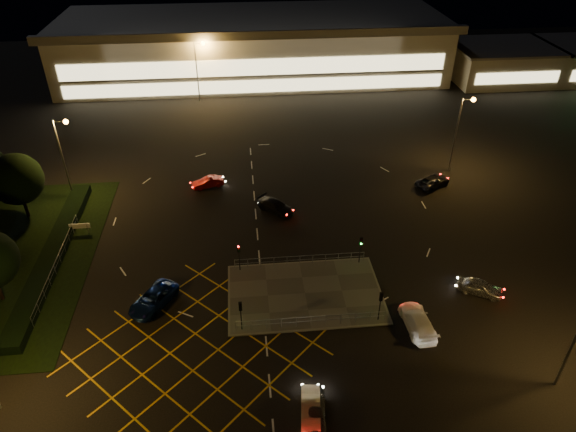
{
  "coord_description": "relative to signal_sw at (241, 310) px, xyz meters",
  "views": [
    {
      "loc": [
        -3.08,
        -37.49,
        33.01
      ],
      "look_at": [
        1.4,
        8.26,
        2.0
      ],
      "focal_mm": 32.0,
      "sensor_mm": 36.0,
      "label": 1
    }
  ],
  "objects": [
    {
      "name": "streetlight_far_right",
      "position": [
        34.44,
        55.99,
        4.2
      ],
      "size": [
        1.78,
        0.56,
        10.03
      ],
      "color": "slate",
      "rests_on": "ground"
    },
    {
      "name": "car_east_grey",
      "position": [
        24.48,
        22.24,
        -1.71
      ],
      "size": [
        5.22,
        4.29,
        1.32
      ],
      "primitive_type": "imported",
      "rotation": [
        0.0,
        0.0,
        2.1
      ],
      "color": "black",
      "rests_on": "ground"
    },
    {
      "name": "car_right_silver",
      "position": [
        22.31,
        2.57,
        -1.66
      ],
      "size": [
        4.41,
        3.46,
        1.41
      ],
      "primitive_type": "imported",
      "rotation": [
        0.0,
        0.0,
        1.06
      ],
      "color": "silver",
      "rests_on": "ground"
    },
    {
      "name": "car_circ_red",
      "position": [
        -3.65,
        24.75,
        -1.73
      ],
      "size": [
        4.06,
        2.36,
        1.27
      ],
      "primitive_type": "imported",
      "rotation": [
        0.0,
        0.0,
        4.99
      ],
      "color": "maroon",
      "rests_on": "ground"
    },
    {
      "name": "car_near_silver",
      "position": [
        5.1,
        -9.02,
        -1.7
      ],
      "size": [
        2.07,
        4.08,
        1.33
      ],
      "primitive_type": "imported",
      "rotation": [
        0.0,
        0.0,
        6.15
      ],
      "color": "#9EA1A5",
      "rests_on": "ground"
    },
    {
      "name": "retail_unit_a",
      "position": [
        50.0,
        59.97,
        0.85
      ],
      "size": [
        18.8,
        14.8,
        6.35
      ],
      "color": "beige",
      "rests_on": "ground"
    },
    {
      "name": "supermarket",
      "position": [
        4.0,
        67.95,
        2.95
      ],
      "size": [
        72.0,
        26.5,
        10.5
      ],
      "color": "beige",
      "rests_on": "ground"
    },
    {
      "name": "streetlight_nw",
      "position": [
        -19.56,
        23.99,
        4.2
      ],
      "size": [
        1.78,
        0.56,
        10.03
      ],
      "color": "slate",
      "rests_on": "ground"
    },
    {
      "name": "car_left_blue",
      "position": [
        -7.91,
        3.87,
        -1.64
      ],
      "size": [
        4.75,
        5.72,
        1.45
      ],
      "primitive_type": "imported",
      "rotation": [
        0.0,
        0.0,
        5.75
      ],
      "color": "navy",
      "rests_on": "ground"
    },
    {
      "name": "signal_sw",
      "position": [
        0.0,
        0.0,
        0.0
      ],
      "size": [
        0.28,
        0.3,
        3.15
      ],
      "rotation": [
        0.0,
        0.0,
        3.14
      ],
      "color": "black",
      "rests_on": "pedestrian_island"
    },
    {
      "name": "signal_ne",
      "position": [
        12.0,
        7.99,
        0.0
      ],
      "size": [
        0.28,
        0.3,
        3.15
      ],
      "color": "black",
      "rests_on": "pedestrian_island"
    },
    {
      "name": "tree_c",
      "position": [
        -24.0,
        19.99,
        2.59
      ],
      "size": [
        5.76,
        5.76,
        7.84
      ],
      "color": "black",
      "rests_on": "ground"
    },
    {
      "name": "grass_verge",
      "position": [
        -24.0,
        11.99,
        -2.33
      ],
      "size": [
        18.0,
        30.0,
        0.08
      ],
      "primitive_type": "cube",
      "color": "black",
      "rests_on": "ground"
    },
    {
      "name": "signal_nw",
      "position": [
        0.0,
        7.99,
        0.0
      ],
      "size": [
        0.28,
        0.3,
        3.15
      ],
      "color": "black",
      "rests_on": "pedestrian_island"
    },
    {
      "name": "ground",
      "position": [
        4.0,
        5.99,
        -2.37
      ],
      "size": [
        180.0,
        180.0,
        0.0
      ],
      "primitive_type": "plane",
      "color": "black",
      "rests_on": "ground"
    },
    {
      "name": "car_far_dkgrey",
      "position": [
        4.38,
        18.34,
        -1.68
      ],
      "size": [
        4.73,
        4.65,
        1.37
      ],
      "primitive_type": "imported",
      "rotation": [
        0.0,
        0.0,
        0.81
      ],
      "color": "black",
      "rests_on": "ground"
    },
    {
      "name": "hedge",
      "position": [
        -19.0,
        11.99,
        -1.87
      ],
      "size": [
        2.0,
        26.0,
        1.0
      ],
      "primitive_type": "cube",
      "color": "black",
      "rests_on": "ground"
    },
    {
      "name": "pedestrian_island",
      "position": [
        6.0,
        3.99,
        -2.31
      ],
      "size": [
        14.0,
        9.0,
        0.12
      ],
      "primitive_type": "cube",
      "color": "#4C4944",
      "rests_on": "ground"
    },
    {
      "name": "signal_se",
      "position": [
        12.0,
        0.0,
        0.0
      ],
      "size": [
        0.28,
        0.3,
        3.15
      ],
      "rotation": [
        0.0,
        0.0,
        3.14
      ],
      "color": "black",
      "rests_on": "pedestrian_island"
    },
    {
      "name": "car_approach_white",
      "position": [
        15.15,
        -1.16,
        -1.61
      ],
      "size": [
        2.39,
        5.33,
        1.52
      ],
      "primitive_type": "imported",
      "rotation": [
        0.0,
        0.0,
        3.19
      ],
      "color": "white",
      "rests_on": "ground"
    },
    {
      "name": "streetlight_ne",
      "position": [
        28.44,
        25.99,
        4.2
      ],
      "size": [
        1.78,
        0.56,
        10.03
      ],
      "color": "slate",
      "rests_on": "ground"
    },
    {
      "name": "car_queue_white",
      "position": [
        4.79,
        -8.83,
        -1.72
      ],
      "size": [
        1.83,
        4.06,
        1.29
      ],
      "primitive_type": "imported",
      "rotation": [
        0.0,
        0.0,
        6.16
      ],
      "color": "white",
      "rests_on": "ground"
    },
    {
      "name": "streetlight_far_left",
      "position": [
        -5.56,
        53.99,
        4.2
      ],
      "size": [
        1.78,
        0.56,
        10.03
      ],
      "color": "slate",
      "rests_on": "ground"
    }
  ]
}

